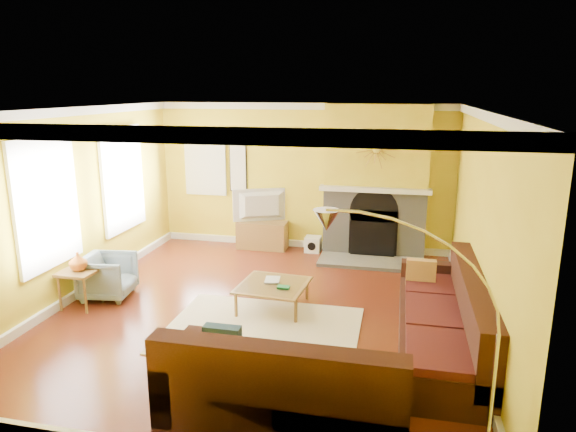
% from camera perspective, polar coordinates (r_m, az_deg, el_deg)
% --- Properties ---
extents(floor, '(5.50, 6.00, 0.02)m').
position_cam_1_polar(floor, '(7.16, -3.00, -10.47)').
color(floor, maroon).
rests_on(floor, ground).
extents(ceiling, '(5.50, 6.00, 0.02)m').
position_cam_1_polar(ceiling, '(6.52, -3.31, 11.86)').
color(ceiling, white).
rests_on(ceiling, ground).
extents(wall_back, '(5.50, 0.02, 2.70)m').
position_cam_1_polar(wall_back, '(9.58, 1.68, 4.37)').
color(wall_back, yellow).
rests_on(wall_back, ground).
extents(wall_front, '(5.50, 0.02, 2.70)m').
position_cam_1_polar(wall_front, '(4.04, -14.81, -9.85)').
color(wall_front, yellow).
rests_on(wall_front, ground).
extents(wall_left, '(0.02, 6.00, 2.70)m').
position_cam_1_polar(wall_left, '(7.90, -22.84, 1.19)').
color(wall_left, yellow).
rests_on(wall_left, ground).
extents(wall_right, '(0.02, 6.00, 2.70)m').
position_cam_1_polar(wall_right, '(6.55, 20.81, -1.08)').
color(wall_right, yellow).
rests_on(wall_right, ground).
extents(baseboard, '(5.50, 6.00, 0.12)m').
position_cam_1_polar(baseboard, '(7.13, -3.01, -9.96)').
color(baseboard, white).
rests_on(baseboard, floor).
extents(crown_molding, '(5.50, 6.00, 0.12)m').
position_cam_1_polar(crown_molding, '(6.52, -3.30, 11.24)').
color(crown_molding, white).
rests_on(crown_molding, ceiling).
extents(window_left_near, '(0.06, 1.22, 1.72)m').
position_cam_1_polar(window_left_near, '(8.92, -17.97, 3.95)').
color(window_left_near, white).
rests_on(window_left_near, wall_left).
extents(window_left_far, '(0.06, 1.22, 1.72)m').
position_cam_1_polar(window_left_far, '(7.37, -25.33, 1.28)').
color(window_left_far, white).
rests_on(window_left_far, wall_left).
extents(window_back, '(0.82, 0.06, 1.22)m').
position_cam_1_polar(window_back, '(10.03, -9.15, 5.79)').
color(window_back, white).
rests_on(window_back, wall_back).
extents(wall_art, '(0.34, 0.04, 1.14)m').
position_cam_1_polar(wall_art, '(9.81, -5.58, 6.01)').
color(wall_art, white).
rests_on(wall_art, wall_back).
extents(fireplace, '(1.80, 0.40, 2.70)m').
position_cam_1_polar(fireplace, '(9.22, 9.72, 3.79)').
color(fireplace, gray).
rests_on(fireplace, floor).
extents(mantel, '(1.92, 0.22, 0.08)m').
position_cam_1_polar(mantel, '(9.00, 9.61, 2.91)').
color(mantel, white).
rests_on(mantel, fireplace).
extents(hearth, '(1.80, 0.70, 0.06)m').
position_cam_1_polar(hearth, '(9.02, 9.19, -5.09)').
color(hearth, gray).
rests_on(hearth, floor).
extents(sunburst, '(0.70, 0.04, 0.70)m').
position_cam_1_polar(sunburst, '(8.91, 9.80, 7.34)').
color(sunburst, olive).
rests_on(sunburst, fireplace).
extents(rug, '(2.40, 1.80, 0.02)m').
position_cam_1_polar(rug, '(6.60, -2.89, -12.49)').
color(rug, beige).
rests_on(rug, floor).
extents(sectional_sofa, '(3.01, 3.53, 0.90)m').
position_cam_1_polar(sectional_sofa, '(5.92, 6.38, -11.10)').
color(sectional_sofa, '#381912').
rests_on(sectional_sofa, floor).
extents(coffee_table, '(0.97, 0.97, 0.35)m').
position_cam_1_polar(coffee_table, '(7.14, -1.68, -8.85)').
color(coffee_table, white).
rests_on(coffee_table, floor).
extents(media_console, '(0.93, 0.42, 0.51)m').
position_cam_1_polar(media_console, '(9.73, -2.86, -2.11)').
color(media_console, olive).
rests_on(media_console, floor).
extents(tv, '(1.04, 0.57, 0.62)m').
position_cam_1_polar(tv, '(9.58, -2.90, 1.14)').
color(tv, black).
rests_on(tv, media_console).
extents(subwoofer, '(0.28, 0.28, 0.28)m').
position_cam_1_polar(subwoofer, '(9.55, 2.78, -3.14)').
color(subwoofer, white).
rests_on(subwoofer, floor).
extents(armchair, '(0.78, 0.76, 0.63)m').
position_cam_1_polar(armchair, '(7.90, -19.37, -6.33)').
color(armchair, '#798F9F').
rests_on(armchair, floor).
extents(side_table, '(0.49, 0.49, 0.53)m').
position_cam_1_polar(side_table, '(7.70, -22.03, -7.47)').
color(side_table, olive).
rests_on(side_table, floor).
extents(vase, '(0.28, 0.28, 0.25)m').
position_cam_1_polar(vase, '(7.57, -22.30, -4.68)').
color(vase, '#CC6418').
rests_on(vase, side_table).
extents(book, '(0.24, 0.30, 0.03)m').
position_cam_1_polar(book, '(7.19, -2.57, -7.09)').
color(book, white).
rests_on(book, coffee_table).
extents(arc_lamp, '(1.34, 0.36, 2.10)m').
position_cam_1_polar(arc_lamp, '(4.02, 13.81, -14.63)').
color(arc_lamp, silver).
rests_on(arc_lamp, floor).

